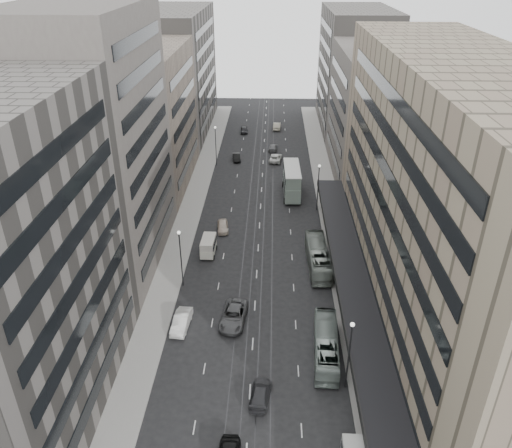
# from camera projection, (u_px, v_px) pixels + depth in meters

# --- Properties ---
(ground) EXTENTS (220.00, 220.00, 0.00)m
(ground) POSITION_uv_depth(u_px,v_px,m) (252.00, 350.00, 55.57)
(ground) COLOR black
(ground) RESTS_ON ground
(sidewalk_right) EXTENTS (4.00, 125.00, 0.15)m
(sidewalk_right) POSITION_uv_depth(u_px,v_px,m) (329.00, 203.00, 88.10)
(sidewalk_right) COLOR gray
(sidewalk_right) RESTS_ON ground
(sidewalk_left) EXTENTS (4.00, 125.00, 0.15)m
(sidewalk_left) POSITION_uv_depth(u_px,v_px,m) (194.00, 201.00, 88.82)
(sidewalk_left) COLOR gray
(sidewalk_left) RESTS_ON ground
(department_store) EXTENTS (19.20, 60.00, 30.00)m
(department_store) POSITION_uv_depth(u_px,v_px,m) (449.00, 201.00, 54.82)
(department_store) COLOR gray
(department_store) RESTS_ON ground
(building_right_mid) EXTENTS (15.00, 28.00, 24.00)m
(building_right_mid) POSITION_uv_depth(u_px,v_px,m) (376.00, 114.00, 94.86)
(building_right_mid) COLOR #554F4A
(building_right_mid) RESTS_ON ground
(building_right_far) EXTENTS (15.00, 32.00, 28.00)m
(building_right_far) POSITION_uv_depth(u_px,v_px,m) (355.00, 71.00, 120.24)
(building_right_far) COLOR #5C5752
(building_right_far) RESTS_ON ground
(building_left_b) EXTENTS (15.00, 26.00, 34.00)m
(building_left_b) POSITION_uv_depth(u_px,v_px,m) (93.00, 145.00, 64.77)
(building_left_b) COLOR #554F4A
(building_left_b) RESTS_ON ground
(building_left_c) EXTENTS (15.00, 28.00, 25.00)m
(building_left_c) POSITION_uv_depth(u_px,v_px,m) (144.00, 118.00, 90.63)
(building_left_c) COLOR slate
(building_left_c) RESTS_ON ground
(building_left_d) EXTENTS (15.00, 38.00, 28.00)m
(building_left_d) POSITION_uv_depth(u_px,v_px,m) (176.00, 72.00, 118.89)
(building_left_d) COLOR #5C5752
(building_left_d) RESTS_ON ground
(lamp_right_near) EXTENTS (0.44, 0.44, 8.32)m
(lamp_right_near) POSITION_uv_depth(u_px,v_px,m) (350.00, 348.00, 48.40)
(lamp_right_near) COLOR #262628
(lamp_right_near) RESTS_ON ground
(lamp_right_far) EXTENTS (0.44, 0.44, 8.32)m
(lamp_right_far) POSITION_uv_depth(u_px,v_px,m) (318.00, 182.00, 83.53)
(lamp_right_far) COLOR #262628
(lamp_right_far) RESTS_ON ground
(lamp_left_near) EXTENTS (0.44, 0.44, 8.32)m
(lamp_left_near) POSITION_uv_depth(u_px,v_px,m) (180.00, 252.00, 63.91)
(lamp_left_near) COLOR #262628
(lamp_left_near) RESTS_ON ground
(lamp_left_far) EXTENTS (0.44, 0.44, 8.32)m
(lamp_left_far) POSITION_uv_depth(u_px,v_px,m) (216.00, 141.00, 101.66)
(lamp_left_far) COLOR #262628
(lamp_left_far) RESTS_ON ground
(bus_near) EXTENTS (3.10, 10.57, 2.91)m
(bus_near) POSITION_uv_depth(u_px,v_px,m) (326.00, 345.00, 54.18)
(bus_near) COLOR gray
(bus_near) RESTS_ON ground
(bus_far) EXTENTS (3.05, 11.48, 3.18)m
(bus_far) POSITION_uv_depth(u_px,v_px,m) (318.00, 257.00, 69.69)
(bus_far) COLOR gray
(bus_far) RESTS_ON ground
(double_decker) EXTENTS (3.24, 9.92, 5.39)m
(double_decker) POSITION_uv_depth(u_px,v_px,m) (292.00, 180.00, 89.81)
(double_decker) COLOR slate
(double_decker) RESTS_ON ground
(panel_van) EXTENTS (2.18, 4.25, 2.64)m
(panel_van) POSITION_uv_depth(u_px,v_px,m) (208.00, 246.00, 72.61)
(panel_van) COLOR beige
(panel_van) RESTS_ON ground
(sedan_1) EXTENTS (2.09, 5.05, 1.62)m
(sedan_1) POSITION_uv_depth(u_px,v_px,m) (181.00, 321.00, 58.64)
(sedan_1) COLOR white
(sedan_1) RESTS_ON ground
(sedan_2) EXTENTS (3.47, 6.43, 1.71)m
(sedan_2) POSITION_uv_depth(u_px,v_px,m) (234.00, 316.00, 59.47)
(sedan_2) COLOR #4E4E50
(sedan_2) RESTS_ON ground
(sedan_3) EXTENTS (2.39, 4.85, 1.36)m
(sedan_3) POSITION_uv_depth(u_px,v_px,m) (260.00, 394.00, 49.21)
(sedan_3) COLOR #29292C
(sedan_3) RESTS_ON ground
(sedan_4) EXTENTS (2.18, 4.41, 1.45)m
(sedan_4) POSITION_uv_depth(u_px,v_px,m) (223.00, 226.00, 79.24)
(sedan_4) COLOR beige
(sedan_4) RESTS_ON ground
(sedan_5) EXTENTS (2.04, 4.43, 1.41)m
(sedan_5) POSITION_uv_depth(u_px,v_px,m) (236.00, 157.00, 106.17)
(sedan_5) COLOR black
(sedan_5) RESTS_ON ground
(sedan_6) EXTENTS (3.00, 5.44, 1.44)m
(sedan_6) POSITION_uv_depth(u_px,v_px,m) (276.00, 158.00, 105.83)
(sedan_6) COLOR silver
(sedan_6) RESTS_ON ground
(sedan_7) EXTENTS (2.17, 4.73, 1.34)m
(sedan_7) POSITION_uv_depth(u_px,v_px,m) (273.00, 147.00, 111.61)
(sedan_7) COLOR #5E5E60
(sedan_7) RESTS_ON ground
(sedan_8) EXTENTS (1.90, 4.25, 1.42)m
(sedan_8) POSITION_uv_depth(u_px,v_px,m) (244.00, 130.00, 122.58)
(sedan_8) COLOR #252527
(sedan_8) RESTS_ON ground
(sedan_9) EXTENTS (2.00, 5.14, 1.67)m
(sedan_9) POSITION_uv_depth(u_px,v_px,m) (277.00, 126.00, 125.04)
(sedan_9) COLOR #BAB39A
(sedan_9) RESTS_ON ground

